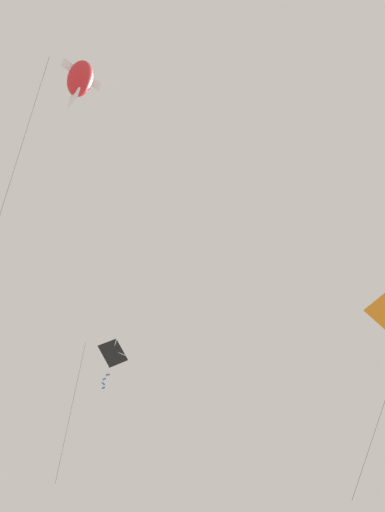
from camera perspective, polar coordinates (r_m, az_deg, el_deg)
kite_fish_upper_right at (r=29.93m, az=-7.68°, el=11.89°), size 2.56×2.24×10.48m
kite_diamond_near_left at (r=35.81m, az=-5.51°, el=-6.69°), size 2.51×2.27×6.69m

